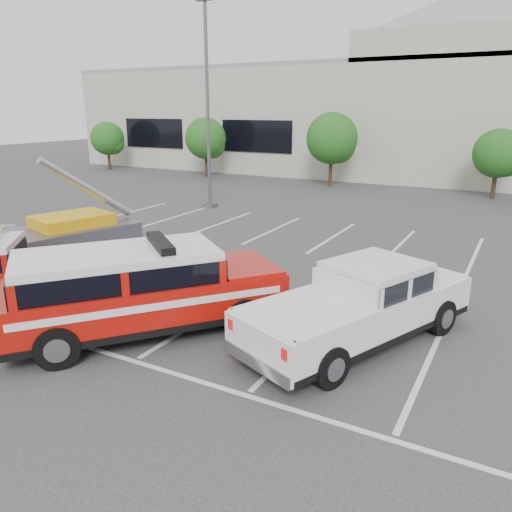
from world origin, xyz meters
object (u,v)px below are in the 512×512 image
at_px(tree_far_left, 109,140).
at_px(utility_rig, 70,239).
at_px(white_pickup, 360,312).
at_px(fire_chief_suv, 141,296).
at_px(light_pole_left, 208,106).
at_px(tree_left, 207,140).
at_px(tree_mid_right, 500,155).
at_px(convention_building, 442,113).
at_px(tree_mid_left, 333,140).

relative_size(tree_far_left, utility_rig, 0.89).
xyz_separation_m(white_pickup, utility_rig, (-10.78, 1.41, 0.00)).
bearing_deg(tree_far_left, white_pickup, -37.10).
bearing_deg(fire_chief_suv, light_pole_left, 156.81).
xyz_separation_m(fire_chief_suv, utility_rig, (-6.15, 3.37, -0.19)).
relative_size(tree_left, tree_mid_right, 1.11).
height_order(tree_far_left, tree_left, tree_left).
relative_size(tree_far_left, tree_left, 0.90).
distance_m(convention_building, tree_mid_right, 11.20).
height_order(convention_building, utility_rig, convention_building).
relative_size(light_pole_left, fire_chief_suv, 1.62).
height_order(convention_building, tree_mid_left, convention_building).
height_order(light_pole_left, utility_rig, light_pole_left).
xyz_separation_m(convention_building, tree_far_left, (-25.09, -9.82, -2.22)).
bearing_deg(fire_chief_suv, tree_mid_left, 138.83).
xyz_separation_m(tree_left, utility_rig, (7.95, -20.31, -2.05)).
bearing_deg(tree_mid_right, tree_far_left, 180.00).
distance_m(convention_building, tree_mid_left, 11.19).
distance_m(tree_far_left, utility_rig, 27.17).
xyz_separation_m(convention_building, fire_chief_suv, (-0.99, -33.51, -3.81)).
height_order(tree_left, fire_chief_suv, tree_left).
relative_size(tree_left, tree_mid_left, 0.91).
bearing_deg(utility_rig, light_pole_left, 112.28).
xyz_separation_m(tree_left, tree_mid_right, (20.00, -0.00, -0.27)).
xyz_separation_m(tree_mid_right, utility_rig, (-12.05, -20.31, -1.79)).
bearing_deg(utility_rig, fire_chief_suv, -12.25).
distance_m(tree_left, white_pickup, 28.76).
distance_m(fire_chief_suv, white_pickup, 5.03).
relative_size(fire_chief_suv, white_pickup, 1.03).
bearing_deg(utility_rig, tree_mid_right, 75.81).
bearing_deg(light_pole_left, convention_building, 67.61).
distance_m(tree_mid_left, light_pole_left, 10.73).
relative_size(fire_chief_suv, utility_rig, 1.41).
bearing_deg(white_pickup, light_pole_left, 158.22).
bearing_deg(tree_far_left, tree_mid_left, 0.00).
relative_size(convention_building, light_pole_left, 5.86).
height_order(tree_mid_right, light_pole_left, light_pole_left).
xyz_separation_m(tree_mid_left, fire_chief_suv, (4.10, -23.69, -2.13)).
bearing_deg(light_pole_left, white_pickup, -44.66).
bearing_deg(light_pole_left, tree_mid_left, 72.90).
height_order(tree_left, light_pole_left, light_pole_left).
bearing_deg(light_pole_left, tree_far_left, 149.29).
bearing_deg(tree_left, tree_far_left, -180.00).
bearing_deg(utility_rig, tree_far_left, 147.96).
bearing_deg(tree_left, fire_chief_suv, -59.23).
bearing_deg(fire_chief_suv, convention_building, 127.32).
bearing_deg(fire_chief_suv, tree_left, 159.77).
height_order(convention_building, tree_far_left, convention_building).
relative_size(tree_left, fire_chief_suv, 0.70).
height_order(tree_far_left, tree_mid_left, tree_mid_left).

